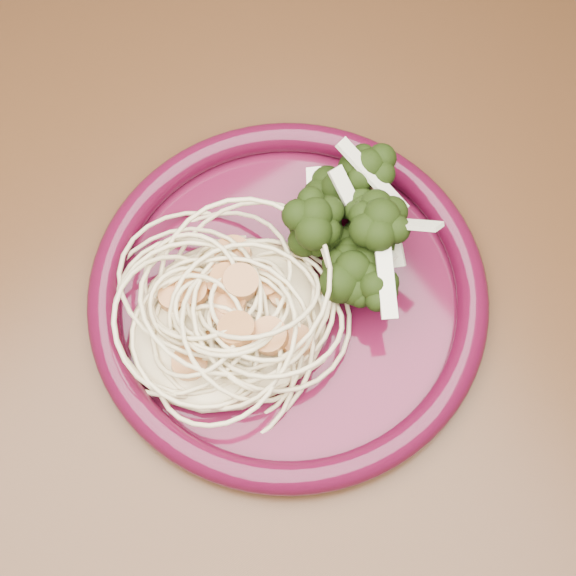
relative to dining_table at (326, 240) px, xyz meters
The scene contains 6 objects.
dining_table is the anchor object (origin of this frame).
dinner_plate 0.15m from the dining_table, 144.30° to the right, with size 0.32×0.32×0.02m.
spaghetti_pile 0.19m from the dining_table, 157.27° to the right, with size 0.15×0.13×0.03m, color beige.
scallop_cluster 0.21m from the dining_table, 157.27° to the right, with size 0.12×0.12×0.04m, color #C48146, non-canonical shape.
broccoli_pile 0.15m from the dining_table, 112.02° to the right, with size 0.09×0.15×0.05m, color black.
onion_garnish 0.18m from the dining_table, 112.02° to the right, with size 0.06×0.09×0.06m, color beige, non-canonical shape.
Camera 1 is at (-0.22, -0.25, 1.29)m, focal length 50.00 mm.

